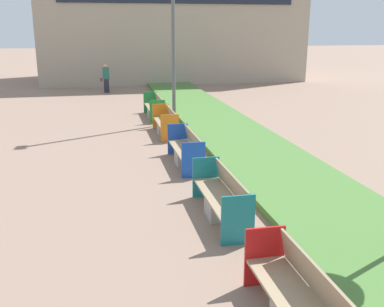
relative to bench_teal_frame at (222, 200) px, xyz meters
The scene contains 8 objects.
planter_grass_strip 2.72m from the bench_teal_frame, 33.51° to the left, with size 2.80×120.00×0.18m.
building_backdrop 26.26m from the bench_teal_frame, 83.19° to the left, with size 18.08×8.36×10.52m.
bench_teal_frame is the anchor object (origin of this frame).
bench_blue_frame 3.75m from the bench_teal_frame, 90.02° to the left, with size 0.65×2.36×0.94m.
bench_orange_frame 7.54m from the bench_teal_frame, 90.02° to the left, with size 0.65×2.26×0.94m.
bench_green_frame 10.80m from the bench_teal_frame, 90.00° to the left, with size 0.65×2.45×0.94m.
street_lamp_post 10.25m from the bench_teal_frame, 86.30° to the left, with size 0.24×0.44×8.10m.
pedestrian_walking 19.02m from the bench_teal_frame, 95.59° to the left, with size 0.53×0.24×1.68m.
Camera 1 is at (-1.40, 2.29, 3.78)m, focal length 42.00 mm.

